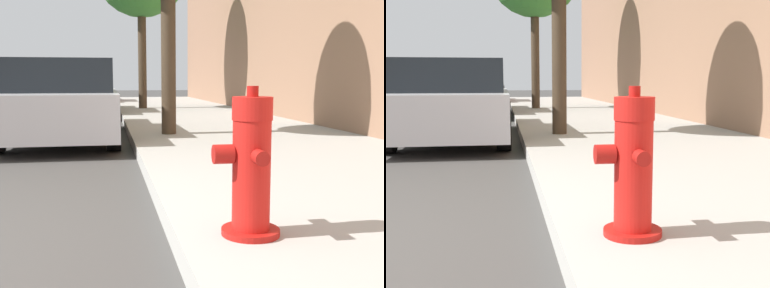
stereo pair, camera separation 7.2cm
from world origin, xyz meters
TOP-DOWN VIEW (x-y plane):
  - fire_hydrant at (2.07, -0.26)m, footprint 0.37×0.39m
  - parked_car_near at (0.61, 5.36)m, footprint 1.77×4.28m
  - parked_car_mid at (0.61, 10.58)m, footprint 1.71×3.95m
  - parked_car_far at (0.46, 16.53)m, footprint 1.75×3.85m

SIDE VIEW (x-z plane):
  - fire_hydrant at x=2.07m, z-range 0.12..0.93m
  - parked_car_near at x=0.61m, z-range -0.01..1.29m
  - parked_car_far at x=0.46m, z-range -0.03..1.33m
  - parked_car_mid at x=0.61m, z-range -0.02..1.38m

